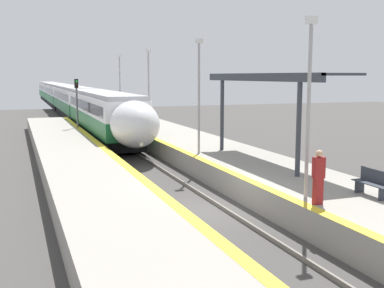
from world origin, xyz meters
name	(u,v)px	position (x,y,z in m)	size (l,w,h in m)	color
ground_plane	(204,211)	(0.00, 0.00, 0.00)	(120.00, 120.00, 0.00)	#423F3D
rail_left	(186,211)	(-0.72, 0.00, 0.07)	(0.08, 90.00, 0.15)	slate
rail_right	(222,207)	(0.72, 0.00, 0.07)	(0.08, 90.00, 0.15)	slate
train	(66,97)	(0.00, 50.28, 2.16)	(2.93, 82.70, 3.77)	black
platform_right	(296,189)	(3.95, 0.00, 0.51)	(4.49, 64.00, 1.02)	gray
platform_left	(109,207)	(-3.56, 0.00, 0.51)	(3.70, 64.00, 1.02)	gray
platform_bench	(373,182)	(4.66, -3.57, 1.48)	(0.44, 1.53, 0.89)	#2D333D
person_waiting	(318,176)	(2.31, -3.80, 1.91)	(0.36, 0.23, 1.72)	maroon
railway_signal	(77,103)	(-1.93, 21.84, 2.89)	(0.28, 0.28, 4.77)	#59595E
lamppost_near	(309,97)	(2.38, -3.04, 4.33)	(0.36, 0.20, 5.83)	#9E9EA3
lamppost_mid	(199,89)	(2.38, 6.73, 4.33)	(0.36, 0.20, 5.83)	#9E9EA3
lamppost_far	(149,86)	(2.38, 16.51, 4.33)	(0.36, 0.20, 5.83)	#9E9EA3
lamppost_farthest	(120,83)	(2.38, 26.29, 4.33)	(0.36, 0.20, 5.83)	#9E9EA3
station_canopy	(266,80)	(4.60, 3.80, 4.83)	(2.02, 10.49, 4.11)	#333842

